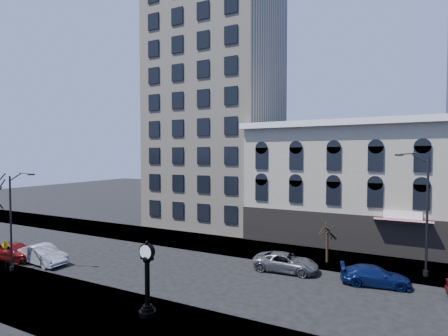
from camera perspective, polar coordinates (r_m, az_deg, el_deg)
The scene contains 14 objects.
ground at distance 27.08m, azimuth -7.87°, elevation -17.39°, with size 160.00×160.00×0.00m, color black.
sidewalk_far at distance 33.71m, azimuth -0.11°, elevation -13.33°, with size 160.00×6.00×0.12m, color gray.
sidewalk_near at distance 21.37m, azimuth -20.88°, elevation -22.85°, with size 160.00×6.00×0.12m, color gray.
cream_tower at distance 46.12m, azimuth -1.07°, elevation 14.99°, with size 15.90×15.40×42.50m.
victorian_row at distance 37.31m, azimuth 22.36°, elevation -2.72°, with size 22.60×11.19×12.50m.
street_clock at distance 19.65m, azimuth -13.34°, elevation -18.84°, with size 0.95×0.95×4.20m.
street_lamp_near at distance 29.63m, azimuth -32.67°, elevation -4.06°, with size 1.98×0.74×7.81m.
street_lamp_far at distance 28.09m, azimuth 30.83°, elevation -1.98°, with size 2.42×0.37×9.35m.
bare_tree_far at distance 28.92m, azimuth 17.71°, elevation -9.69°, with size 2.36×2.36×4.05m.
warning_sign at distance 31.40m, azimuth -34.06°, elevation -11.77°, with size 0.74×0.18×2.29m.
car_near_a at distance 34.40m, azimuth -32.97°, elevation -12.10°, with size 1.86×4.62×1.57m, color maroon.
car_near_b at distance 31.89m, azimuth -29.21°, elevation -13.17°, with size 1.64×4.70×1.55m, color silver.
car_far_a at distance 26.94m, azimuth 10.79°, elevation -15.95°, with size 2.31×5.01×1.39m, color #595B60.
car_far_b at distance 26.09m, azimuth 25.02°, elevation -16.79°, with size 1.86×4.58×1.33m, color #0C194C.
Camera 1 is at (14.19, -21.23, 9.02)m, focal length 26.00 mm.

